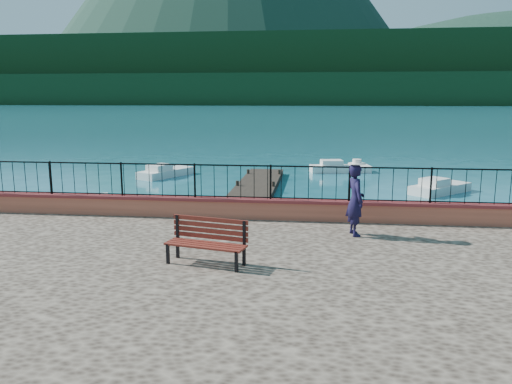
% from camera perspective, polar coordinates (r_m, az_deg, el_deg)
% --- Properties ---
extents(ground, '(2000.00, 2000.00, 0.00)m').
position_cam_1_polar(ground, '(11.22, 1.42, -13.62)').
color(ground, '#19596B').
rests_on(ground, ground).
extents(parapet, '(28.00, 0.46, 0.58)m').
position_cam_1_polar(parapet, '(14.26, 2.86, -1.97)').
color(parapet, '#C86248').
rests_on(parapet, promenade).
extents(railing, '(27.00, 0.05, 0.95)m').
position_cam_1_polar(railing, '(14.11, 2.89, 1.06)').
color(railing, black).
rests_on(railing, parapet).
extents(dock, '(2.00, 16.00, 0.30)m').
position_cam_1_polar(dock, '(22.82, -0.71, -0.55)').
color(dock, '#2D231C').
rests_on(dock, ground).
extents(far_forest, '(900.00, 60.00, 18.00)m').
position_cam_1_polar(far_forest, '(310.21, 6.82, 11.52)').
color(far_forest, black).
rests_on(far_forest, ground).
extents(foothills, '(900.00, 120.00, 44.00)m').
position_cam_1_polar(foothills, '(370.59, 6.90, 13.40)').
color(foothills, black).
rests_on(foothills, ground).
extents(park_bench, '(1.79, 0.93, 0.95)m').
position_cam_1_polar(park_bench, '(10.51, -5.68, -6.70)').
color(park_bench, black).
rests_on(park_bench, promenade).
extents(person, '(0.59, 0.75, 1.81)m').
position_cam_1_polar(person, '(12.72, 11.30, -0.89)').
color(person, black).
rests_on(person, promenade).
extents(hat, '(0.44, 0.44, 0.12)m').
position_cam_1_polar(hat, '(12.57, 11.47, 3.43)').
color(hat, white).
rests_on(hat, person).
extents(boat_0, '(4.08, 3.01, 0.80)m').
position_cam_1_polar(boat_0, '(21.01, -16.70, -1.31)').
color(boat_0, silver).
rests_on(boat_0, ground).
extents(boat_2, '(3.38, 3.30, 0.80)m').
position_cam_1_polar(boat_2, '(26.12, 20.32, 0.78)').
color(boat_2, silver).
rests_on(boat_2, ground).
extents(boat_3, '(2.79, 3.85, 0.80)m').
position_cam_1_polar(boat_3, '(30.11, -10.24, 2.53)').
color(boat_3, silver).
rests_on(boat_3, ground).
extents(boat_4, '(3.87, 1.90, 0.80)m').
position_cam_1_polar(boat_4, '(31.73, 9.61, 2.96)').
color(boat_4, silver).
rests_on(boat_4, ground).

